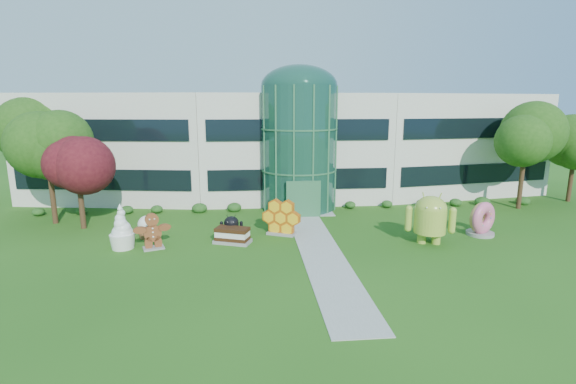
{
  "coord_description": "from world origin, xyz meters",
  "views": [
    {
      "loc": [
        -4.04,
        -21.39,
        8.38
      ],
      "look_at": [
        -1.45,
        6.0,
        2.6
      ],
      "focal_mm": 26.0,
      "sensor_mm": 36.0,
      "label": 1
    }
  ],
  "objects_px": {
    "android_green": "(430,216)",
    "android_black": "(231,225)",
    "gingerbread": "(152,231)",
    "donut": "(481,218)"
  },
  "relations": [
    {
      "from": "android_green",
      "to": "android_black",
      "type": "bearing_deg",
      "value": -174.23
    },
    {
      "from": "android_black",
      "to": "gingerbread",
      "type": "distance_m",
      "value": 4.8
    },
    {
      "from": "donut",
      "to": "gingerbread",
      "type": "height_order",
      "value": "donut"
    },
    {
      "from": "android_green",
      "to": "donut",
      "type": "height_order",
      "value": "android_green"
    },
    {
      "from": "android_green",
      "to": "android_black",
      "type": "relative_size",
      "value": 2.05
    },
    {
      "from": "donut",
      "to": "android_black",
      "type": "bearing_deg",
      "value": 149.91
    },
    {
      "from": "android_black",
      "to": "gingerbread",
      "type": "xyz_separation_m",
      "value": [
        -4.55,
        -1.51,
        0.24
      ]
    },
    {
      "from": "android_green",
      "to": "gingerbread",
      "type": "distance_m",
      "value": 16.7
    },
    {
      "from": "android_black",
      "to": "gingerbread",
      "type": "height_order",
      "value": "gingerbread"
    },
    {
      "from": "android_black",
      "to": "android_green",
      "type": "bearing_deg",
      "value": -7.09
    }
  ]
}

